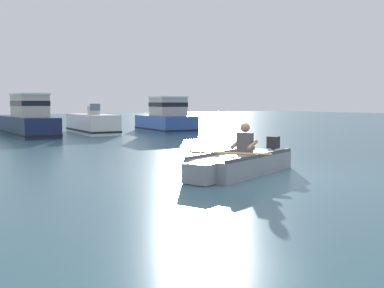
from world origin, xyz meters
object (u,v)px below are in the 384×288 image
at_px(moored_boat_blue, 166,119).
at_px(rowboat_with_person, 240,163).
at_px(moored_boat_navy, 28,120).
at_px(moored_boat_white, 92,124).

bearing_deg(moored_boat_blue, rowboat_with_person, -114.98).
relative_size(moored_boat_navy, moored_boat_white, 1.17).
bearing_deg(moored_boat_navy, rowboat_with_person, -86.93).
xyz_separation_m(moored_boat_navy, moored_boat_white, (3.45, 0.23, -0.29)).
relative_size(moored_boat_navy, moored_boat_blue, 1.28).
distance_m(moored_boat_navy, moored_boat_white, 3.47).
bearing_deg(moored_boat_white, moored_boat_navy, -176.11).
distance_m(rowboat_with_person, moored_boat_navy, 15.28).
height_order(moored_boat_white, moored_boat_blue, moored_boat_blue).
relative_size(rowboat_with_person, moored_boat_blue, 0.77).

